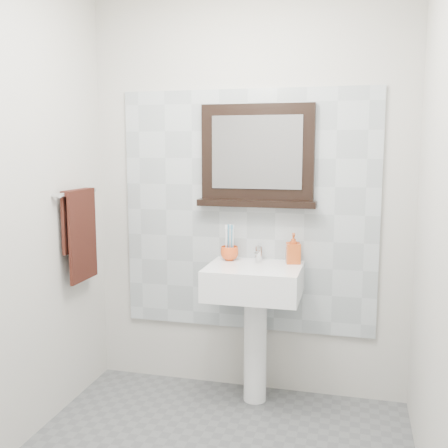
# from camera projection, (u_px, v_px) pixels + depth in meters

# --- Properties ---
(back_wall) EXTENTS (2.00, 0.01, 2.50)m
(back_wall) POSITION_uv_depth(u_px,v_px,m) (248.00, 196.00, 3.26)
(back_wall) COLOR #BAB8B1
(back_wall) RESTS_ON ground
(front_wall) EXTENTS (2.00, 0.01, 2.50)m
(front_wall) POSITION_uv_depth(u_px,v_px,m) (46.00, 284.00, 1.15)
(front_wall) COLOR #BAB8B1
(front_wall) RESTS_ON ground
(splashback) EXTENTS (1.60, 0.02, 1.50)m
(splashback) POSITION_uv_depth(u_px,v_px,m) (247.00, 212.00, 3.26)
(splashback) COLOR #A3ACB1
(splashback) RESTS_ON back_wall
(pedestal_sink) EXTENTS (0.55, 0.44, 0.96)m
(pedestal_sink) POSITION_uv_depth(u_px,v_px,m) (254.00, 296.00, 3.11)
(pedestal_sink) COLOR white
(pedestal_sink) RESTS_ON ground
(toothbrush_cup) EXTENTS (0.14, 0.14, 0.09)m
(toothbrush_cup) POSITION_uv_depth(u_px,v_px,m) (229.00, 253.00, 3.22)
(toothbrush_cup) COLOR #DD4C1A
(toothbrush_cup) RESTS_ON pedestal_sink
(toothbrushes) EXTENTS (0.05, 0.04, 0.21)m
(toothbrushes) POSITION_uv_depth(u_px,v_px,m) (230.00, 240.00, 3.22)
(toothbrushes) COLOR white
(toothbrushes) RESTS_ON toothbrush_cup
(soap_dispenser) EXTENTS (0.10, 0.10, 0.18)m
(soap_dispenser) POSITION_uv_depth(u_px,v_px,m) (293.00, 248.00, 3.13)
(soap_dispenser) COLOR #B32915
(soap_dispenser) RESTS_ON pedestal_sink
(framed_mirror) EXTENTS (0.73, 0.11, 0.62)m
(framed_mirror) POSITION_uv_depth(u_px,v_px,m) (257.00, 158.00, 3.17)
(framed_mirror) COLOR black
(framed_mirror) RESTS_ON back_wall
(towel_bar) EXTENTS (0.07, 0.40, 0.03)m
(towel_bar) POSITION_uv_depth(u_px,v_px,m) (77.00, 193.00, 3.10)
(towel_bar) COLOR silver
(towel_bar) RESTS_ON left_wall
(hand_towel) EXTENTS (0.06, 0.30, 0.55)m
(hand_towel) POSITION_uv_depth(u_px,v_px,m) (80.00, 228.00, 3.13)
(hand_towel) COLOR black
(hand_towel) RESTS_ON towel_bar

